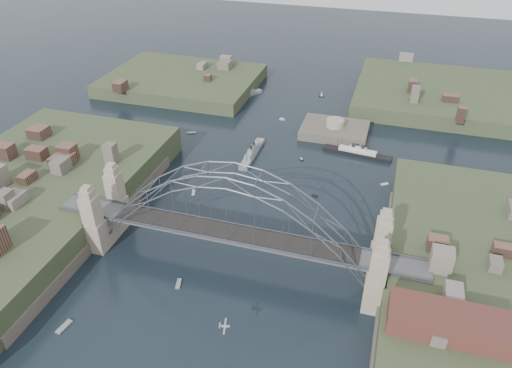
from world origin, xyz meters
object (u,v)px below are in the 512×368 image
at_px(naval_cruiser_far, 246,95).
at_px(ocean_liner, 357,153).
at_px(fort_island, 334,135).
at_px(wharf_shed, 448,322).
at_px(naval_cruiser_near, 252,153).
at_px(bridge, 232,219).

bearing_deg(naval_cruiser_far, ocean_liner, -35.65).
distance_m(fort_island, wharf_shed, 90.48).
bearing_deg(naval_cruiser_near, naval_cruiser_far, 110.31).
xyz_separation_m(bridge, fort_island, (12.00, 70.00, -12.66)).
xyz_separation_m(wharf_shed, naval_cruiser_far, (-70.59, 105.96, -9.18)).
distance_m(fort_island, naval_cruiser_far, 44.42).
height_order(bridge, naval_cruiser_far, bridge).
bearing_deg(wharf_shed, fort_island, 110.85).
bearing_deg(ocean_liner, bridge, -110.14).
relative_size(bridge, fort_island, 3.82).
bearing_deg(naval_cruiser_far, fort_island, -29.64).
distance_m(wharf_shed, naval_cruiser_far, 127.65).
relative_size(naval_cruiser_far, ocean_liner, 0.67).
distance_m(bridge, ocean_liner, 62.53).
bearing_deg(fort_island, naval_cruiser_near, -135.47).
xyz_separation_m(fort_island, naval_cruiser_near, (-22.34, -21.98, 1.24)).
bearing_deg(wharf_shed, bridge, 162.35).
bearing_deg(wharf_shed, naval_cruiser_far, 123.67).
height_order(bridge, fort_island, bridge).
xyz_separation_m(bridge, wharf_shed, (44.00, -14.00, -2.32)).
height_order(fort_island, wharf_shed, wharf_shed).
height_order(wharf_shed, naval_cruiser_near, wharf_shed).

